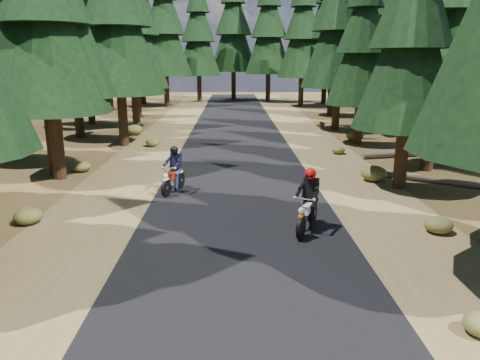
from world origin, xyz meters
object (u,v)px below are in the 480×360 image
log_near (408,153)px  rider_follow (173,177)px  log_far (427,179)px  rider_lead (308,211)px

log_near → rider_follow: (-10.93, -6.36, 0.40)m
log_far → rider_lead: size_ratio=2.20×
rider_lead → rider_follow: size_ratio=1.06×
rider_lead → log_far: bearing=-112.4°
log_near → rider_lead: bearing=-135.9°
log_near → log_far: 5.20m
log_near → rider_follow: size_ratio=2.55×
log_far → rider_lead: (-5.61, -5.39, 0.48)m
log_near → rider_lead: 12.44m
log_far → rider_follow: bearing=-139.8°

